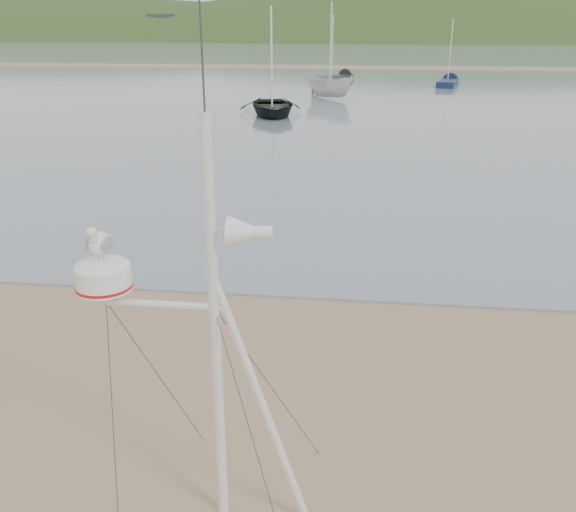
# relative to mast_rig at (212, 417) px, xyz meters

# --- Properties ---
(ground) EXTENTS (560.00, 560.00, 0.00)m
(ground) POSITION_rel_mast_rig_xyz_m (-2.19, 1.54, -1.24)
(ground) COLOR #8E6E52
(ground) RESTS_ON ground
(water) EXTENTS (560.00, 256.00, 0.04)m
(water) POSITION_rel_mast_rig_xyz_m (-2.19, 133.54, -1.22)
(water) COLOR slate
(water) RESTS_ON ground
(sandbar) EXTENTS (560.00, 7.00, 0.07)m
(sandbar) POSITION_rel_mast_rig_xyz_m (-2.19, 71.54, -1.16)
(sandbar) COLOR #8E6E52
(sandbar) RESTS_ON water
(hill_ridge) EXTENTS (620.00, 180.00, 80.00)m
(hill_ridge) POSITION_rel_mast_rig_xyz_m (16.32, 236.54, -20.93)
(hill_ridge) COLOR #253C18
(hill_ridge) RESTS_ON ground
(far_cottages) EXTENTS (294.40, 6.30, 8.00)m
(far_cottages) POSITION_rel_mast_rig_xyz_m (0.81, 197.54, 2.76)
(far_cottages) COLOR white
(far_cottages) RESTS_ON ground
(mast_rig) EXTENTS (2.27, 2.42, 5.12)m
(mast_rig) POSITION_rel_mast_rig_xyz_m (0.00, 0.00, 0.00)
(mast_rig) COLOR silver
(mast_rig) RESTS_ON ground
(boat_dark) EXTENTS (3.74, 1.78, 5.04)m
(boat_dark) POSITION_rel_mast_rig_xyz_m (-3.86, 29.94, 1.33)
(boat_dark) COLOR black
(boat_dark) RESTS_ON water
(boat_white) EXTENTS (2.31, 2.31, 4.28)m
(boat_white) POSITION_rel_mast_rig_xyz_m (-1.11, 38.79, 0.95)
(boat_white) COLOR silver
(boat_white) RESTS_ON water
(sailboat_dark_mid) EXTENTS (4.47, 6.15, 6.23)m
(sailboat_dark_mid) POSITION_rel_mast_rig_xyz_m (-0.93, 53.97, -0.93)
(sailboat_dark_mid) COLOR black
(sailboat_dark_mid) RESTS_ON ground
(sailboat_blue_far) EXTENTS (2.65, 5.92, 5.77)m
(sailboat_blue_far) POSITION_rel_mast_rig_xyz_m (8.47, 50.48, -0.93)
(sailboat_blue_far) COLOR #12203F
(sailboat_blue_far) RESTS_ON ground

